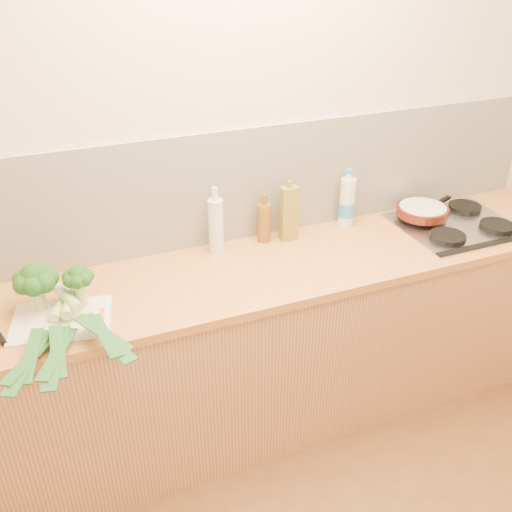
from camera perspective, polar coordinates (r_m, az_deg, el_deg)
The scene contains 14 objects.
room_shell at distance 2.67m, azimuth -0.95°, elevation 7.11°, with size 3.50×3.50×3.50m.
counter at distance 2.80m, azimuth 1.34°, elevation -8.78°, with size 3.20×0.62×0.90m.
gas_hob at distance 3.04m, azimuth 19.45°, elevation 3.06°, with size 0.58×0.50×0.04m.
chopping_board at distance 2.31m, azimuth -18.86°, elevation -6.07°, with size 0.37×0.27×0.01m, color white.
broccoli_left at distance 2.32m, azimuth -21.20°, elevation -2.20°, with size 0.17×0.17×0.20m.
broccoli_right at distance 2.30m, azimuth -17.37°, elevation -2.16°, with size 0.12×0.12×0.17m.
leek_front at distance 2.28m, azimuth -19.57°, elevation -5.83°, with size 0.32×0.65×0.04m.
leek_mid at distance 2.23m, azimuth -18.49°, elevation -5.84°, with size 0.21×0.65×0.04m.
leek_back at distance 2.22m, azimuth -17.06°, elevation -5.34°, with size 0.24×0.60×0.04m.
skillet at distance 3.03m, azimuth 16.33°, elevation 4.42°, with size 0.37×0.26×0.05m.
oil_tin at distance 2.70m, azimuth 3.28°, elevation 4.30°, with size 0.08×0.05×0.30m.
glass_bottle at distance 2.60m, azimuth -4.03°, elevation 3.11°, with size 0.07×0.07×0.32m.
amber_bottle at distance 2.70m, azimuth 0.82°, elevation 3.44°, with size 0.06×0.06×0.24m.
water_bottle at distance 2.88m, azimuth 9.06°, elevation 5.20°, with size 0.08×0.08×0.28m.
Camera 1 is at (-0.88, -0.81, 2.20)m, focal length 40.00 mm.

